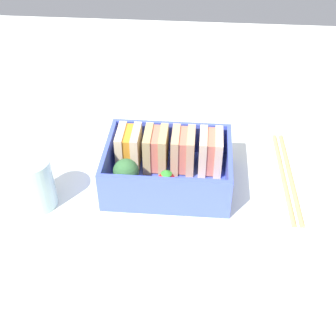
{
  "coord_description": "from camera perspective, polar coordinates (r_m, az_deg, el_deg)",
  "views": [
    {
      "loc": [
        4.24,
        -50.62,
        44.03
      ],
      "look_at": [
        0.0,
        0.0,
        2.7
      ],
      "focal_mm": 50.0,
      "sensor_mm": 36.0,
      "label": 1
    }
  ],
  "objects": [
    {
      "name": "sandwich_center_left",
      "position": [
        0.67,
        -1.48,
        2.34
      ],
      "size": [
        3.24,
        5.13,
        5.61
      ],
      "color": "tan",
      "rests_on": "bento_tray"
    },
    {
      "name": "sandwich_left",
      "position": [
        0.67,
        -4.77,
        2.5
      ],
      "size": [
        3.24,
        5.13,
        5.61
      ],
      "color": "beige",
      "rests_on": "bento_tray"
    },
    {
      "name": "bento_tray",
      "position": [
        0.67,
        0.0,
        -1.4
      ],
      "size": [
        17.35,
        13.21,
        1.2
      ],
      "primitive_type": "cube",
      "color": "#465AD2",
      "rests_on": "ground_plane"
    },
    {
      "name": "sandwich_center",
      "position": [
        0.67,
        1.85,
        2.17
      ],
      "size": [
        3.24,
        5.13,
        5.61
      ],
      "color": "tan",
      "rests_on": "bento_tray"
    },
    {
      "name": "drinking_glass",
      "position": [
        0.64,
        -16.0,
        -1.81
      ],
      "size": [
        5.21,
        5.21,
        7.32
      ],
      "primitive_type": "cylinder",
      "color": "silver",
      "rests_on": "ground_plane"
    },
    {
      "name": "strawberry_far_left",
      "position": [
        0.64,
        -0.26,
        -1.48
      ],
      "size": [
        2.54,
        2.54,
        3.14
      ],
      "color": "red",
      "rests_on": "bento_tray"
    },
    {
      "name": "ground_plane",
      "position": [
        0.68,
        0.0,
        -2.42
      ],
      "size": [
        120.0,
        120.0,
        2.0
      ],
      "primitive_type": "cube",
      "color": "white"
    },
    {
      "name": "sandwich_center_right",
      "position": [
        0.67,
        5.2,
        2.0
      ],
      "size": [
        3.24,
        5.13,
        5.61
      ],
      "color": "beige",
      "rests_on": "bento_tray"
    },
    {
      "name": "bento_rim",
      "position": [
        0.65,
        0.0,
        0.67
      ],
      "size": [
        17.35,
        13.21,
        4.95
      ],
      "color": "#465AD2",
      "rests_on": "bento_tray"
    },
    {
      "name": "chopstick_pair",
      "position": [
        0.7,
        14.32,
        -0.85
      ],
      "size": [
        2.49,
        20.36,
        0.7
      ],
      "color": "tan",
      "rests_on": "ground_plane"
    },
    {
      "name": "broccoli_floret",
      "position": [
        0.63,
        -5.15,
        -0.49
      ],
      "size": [
        3.51,
        3.51,
        4.5
      ],
      "color": "#98D25F",
      "rests_on": "bento_tray"
    },
    {
      "name": "carrot_stick_far_left",
      "position": [
        0.64,
        4.51,
        -2.55
      ],
      "size": [
        3.76,
        1.69,
        1.02
      ],
      "primitive_type": "cylinder",
      "rotation": [
        1.57,
        0.0,
        4.9
      ],
      "color": "orange",
      "rests_on": "bento_tray"
    }
  ]
}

